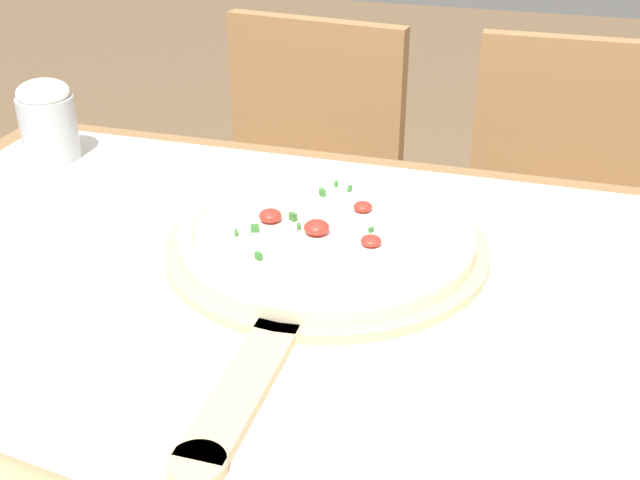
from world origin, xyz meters
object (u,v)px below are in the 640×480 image
(chair_left, at_px, (300,206))
(pizza_peel, at_px, (322,254))
(chair_right, at_px, (559,240))
(flour_cup, at_px, (47,119))
(pizza, at_px, (327,232))

(chair_left, bearing_deg, pizza_peel, -63.33)
(chair_right, xyz_separation_m, flour_cup, (-0.77, -0.47, 0.33))
(pizza, distance_m, chair_left, 0.74)
(pizza_peel, xyz_separation_m, chair_left, (-0.24, 0.65, -0.28))
(pizza_peel, relative_size, chair_left, 0.69)
(pizza, bearing_deg, chair_left, 110.87)
(chair_left, bearing_deg, chair_right, 6.49)
(pizza_peel, bearing_deg, chair_left, 110.24)
(pizza, distance_m, chair_right, 0.75)
(chair_left, bearing_deg, pizza, -62.70)
(pizza_peel, distance_m, chair_right, 0.76)
(chair_right, bearing_deg, chair_left, 179.31)
(pizza, xyz_separation_m, chair_right, (0.29, 0.63, -0.30))
(pizza_peel, distance_m, flour_cup, 0.52)
(pizza_peel, height_order, chair_left, chair_left)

